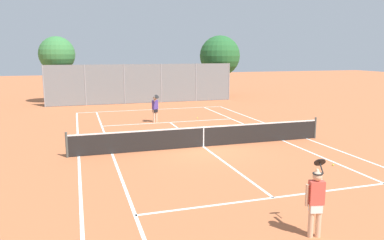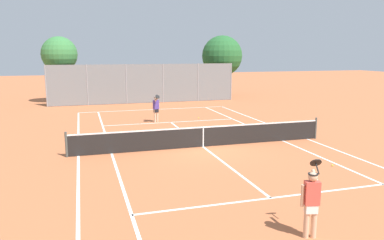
{
  "view_description": "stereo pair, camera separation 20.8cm",
  "coord_description": "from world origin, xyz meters",
  "px_view_note": "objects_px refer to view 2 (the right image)",
  "views": [
    {
      "loc": [
        -5.46,
        -15.77,
        4.28
      ],
      "look_at": [
        -0.09,
        1.5,
        1.0
      ],
      "focal_mm": 35.0,
      "sensor_mm": 36.0,
      "label": 1
    },
    {
      "loc": [
        -5.26,
        -15.83,
        4.28
      ],
      "look_at": [
        -0.09,
        1.5,
        1.0
      ],
      "focal_mm": 35.0,
      "sensor_mm": 36.0,
      "label": 2
    }
  ],
  "objects_px": {
    "loose_tennis_ball_1": "(198,118)",
    "loose_tennis_ball_3": "(86,139)",
    "loose_tennis_ball_2": "(332,165)",
    "player_far_left": "(156,107)",
    "tennis_net": "(203,136)",
    "tree_behind_left": "(60,55)",
    "tree_behind_right": "(222,57)",
    "player_near_side": "(311,200)"
  },
  "relations": [
    {
      "from": "loose_tennis_ball_1",
      "to": "loose_tennis_ball_3",
      "type": "relative_size",
      "value": 1.0
    },
    {
      "from": "loose_tennis_ball_2",
      "to": "player_far_left",
      "type": "bearing_deg",
      "value": 113.11
    },
    {
      "from": "tennis_net",
      "to": "loose_tennis_ball_2",
      "type": "height_order",
      "value": "tennis_net"
    },
    {
      "from": "player_far_left",
      "to": "loose_tennis_ball_1",
      "type": "relative_size",
      "value": 26.88
    },
    {
      "from": "tree_behind_left",
      "to": "tree_behind_right",
      "type": "distance_m",
      "value": 15.01
    },
    {
      "from": "tree_behind_left",
      "to": "tree_behind_right",
      "type": "height_order",
      "value": "tree_behind_right"
    },
    {
      "from": "tennis_net",
      "to": "player_near_side",
      "type": "height_order",
      "value": "player_near_side"
    },
    {
      "from": "player_far_left",
      "to": "tree_behind_left",
      "type": "height_order",
      "value": "tree_behind_left"
    },
    {
      "from": "tennis_net",
      "to": "loose_tennis_ball_3",
      "type": "distance_m",
      "value": 6.02
    },
    {
      "from": "tree_behind_right",
      "to": "loose_tennis_ball_3",
      "type": "bearing_deg",
      "value": -130.25
    },
    {
      "from": "player_near_side",
      "to": "loose_tennis_ball_1",
      "type": "distance_m",
      "value": 16.23
    },
    {
      "from": "player_far_left",
      "to": "loose_tennis_ball_1",
      "type": "distance_m",
      "value": 3.1
    },
    {
      "from": "tennis_net",
      "to": "loose_tennis_ball_2",
      "type": "bearing_deg",
      "value": -47.92
    },
    {
      "from": "loose_tennis_ball_2",
      "to": "tree_behind_left",
      "type": "bearing_deg",
      "value": 115.5
    },
    {
      "from": "loose_tennis_ball_2",
      "to": "tree_behind_right",
      "type": "relative_size",
      "value": 0.01
    },
    {
      "from": "tree_behind_left",
      "to": "tree_behind_right",
      "type": "relative_size",
      "value": 0.95
    },
    {
      "from": "tree_behind_right",
      "to": "loose_tennis_ball_1",
      "type": "bearing_deg",
      "value": -117.82
    },
    {
      "from": "tennis_net",
      "to": "player_near_side",
      "type": "bearing_deg",
      "value": -91.85
    },
    {
      "from": "player_far_left",
      "to": "tree_behind_right",
      "type": "relative_size",
      "value": 0.3
    },
    {
      "from": "player_far_left",
      "to": "tree_behind_left",
      "type": "bearing_deg",
      "value": 117.74
    },
    {
      "from": "tennis_net",
      "to": "player_far_left",
      "type": "relative_size",
      "value": 6.76
    },
    {
      "from": "tennis_net",
      "to": "player_near_side",
      "type": "xyz_separation_m",
      "value": [
        -0.28,
        -8.8,
        0.42
      ]
    },
    {
      "from": "loose_tennis_ball_2",
      "to": "tennis_net",
      "type": "bearing_deg",
      "value": 132.08
    },
    {
      "from": "tree_behind_right",
      "to": "tree_behind_left",
      "type": "bearing_deg",
      "value": -176.44
    },
    {
      "from": "player_near_side",
      "to": "player_far_left",
      "type": "height_order",
      "value": "same"
    },
    {
      "from": "tennis_net",
      "to": "player_far_left",
      "type": "xyz_separation_m",
      "value": [
        -0.85,
        6.7,
        0.42
      ]
    },
    {
      "from": "loose_tennis_ball_3",
      "to": "tree_behind_left",
      "type": "xyz_separation_m",
      "value": [
        -1.62,
        14.85,
        4.01
      ]
    },
    {
      "from": "loose_tennis_ball_2",
      "to": "tree_behind_left",
      "type": "distance_m",
      "value": 24.88
    },
    {
      "from": "loose_tennis_ball_2",
      "to": "loose_tennis_ball_1",
      "type": "bearing_deg",
      "value": 98.62
    },
    {
      "from": "player_far_left",
      "to": "loose_tennis_ball_1",
      "type": "xyz_separation_m",
      "value": [
        2.92,
        0.54,
        -0.89
      ]
    },
    {
      "from": "player_near_side",
      "to": "loose_tennis_ball_1",
      "type": "height_order",
      "value": "player_near_side"
    },
    {
      "from": "player_near_side",
      "to": "loose_tennis_ball_2",
      "type": "relative_size",
      "value": 26.88
    },
    {
      "from": "tennis_net",
      "to": "loose_tennis_ball_1",
      "type": "relative_size",
      "value": 181.82
    },
    {
      "from": "loose_tennis_ball_1",
      "to": "loose_tennis_ball_2",
      "type": "relative_size",
      "value": 1.0
    },
    {
      "from": "loose_tennis_ball_1",
      "to": "tree_behind_left",
      "type": "height_order",
      "value": "tree_behind_left"
    },
    {
      "from": "tennis_net",
      "to": "player_far_left",
      "type": "distance_m",
      "value": 6.76
    },
    {
      "from": "tree_behind_left",
      "to": "player_near_side",
      "type": "bearing_deg",
      "value": -76.38
    },
    {
      "from": "loose_tennis_ball_3",
      "to": "tree_behind_right",
      "type": "distance_m",
      "value": 21.02
    },
    {
      "from": "tennis_net",
      "to": "tree_behind_right",
      "type": "distance_m",
      "value": 20.85
    },
    {
      "from": "loose_tennis_ball_3",
      "to": "tree_behind_right",
      "type": "xyz_separation_m",
      "value": [
        13.36,
        15.78,
        3.78
      ]
    },
    {
      "from": "tennis_net",
      "to": "tree_behind_left",
      "type": "distance_m",
      "value": 19.5
    },
    {
      "from": "tree_behind_left",
      "to": "tennis_net",
      "type": "bearing_deg",
      "value": -69.34
    }
  ]
}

